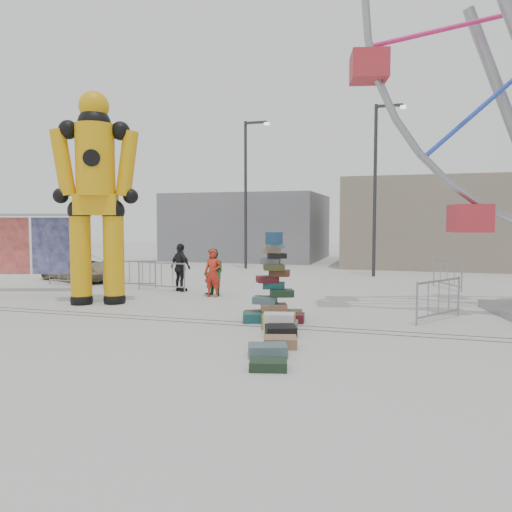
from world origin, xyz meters
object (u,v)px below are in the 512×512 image
(suitcase_tower, at_px, (274,296))
(steamer_trunk, at_px, (279,321))
(barricade_dummy_c, at_px, (161,276))
(parked_suv, at_px, (82,267))
(crash_test_dummy, at_px, (96,190))
(barricade_dummy_a, at_px, (68,272))
(lamp_post_right, at_px, (377,181))
(banner_scaffold, at_px, (30,233))
(barricade_wheel_front, at_px, (439,300))
(pedestrian_red, at_px, (213,273))
(barricade_dummy_b, at_px, (130,274))
(pedestrian_green, at_px, (214,272))
(pedestrian_black, at_px, (181,267))
(barricade_wheel_back, at_px, (447,274))
(lamp_post_left, at_px, (247,187))

(suitcase_tower, height_order, steamer_trunk, suitcase_tower)
(barricade_dummy_c, bearing_deg, parked_suv, 163.95)
(crash_test_dummy, height_order, barricade_dummy_a, crash_test_dummy)
(lamp_post_right, xyz_separation_m, banner_scaffold, (-11.83, -8.99, -2.32))
(steamer_trunk, bearing_deg, parked_suv, 134.35)
(lamp_post_right, bearing_deg, barricade_wheel_front, -78.07)
(pedestrian_red, bearing_deg, barricade_dummy_b, 161.85)
(lamp_post_right, xyz_separation_m, barricade_wheel_front, (2.18, -10.30, -3.93))
(pedestrian_green, bearing_deg, pedestrian_red, -48.53)
(barricade_wheel_front, bearing_deg, pedestrian_black, 104.99)
(parked_suv, bearing_deg, barricade_wheel_front, -87.18)
(barricade_dummy_a, distance_m, pedestrian_red, 6.96)
(barricade_dummy_c, xyz_separation_m, barricade_wheel_back, (10.30, 3.77, 0.00))
(banner_scaffold, xyz_separation_m, barricade_dummy_b, (2.89, 1.98, -1.61))
(barricade_dummy_b, xyz_separation_m, barricade_wheel_front, (11.12, -3.29, 0.00))
(lamp_post_right, height_order, barricade_dummy_b, lamp_post_right)
(barricade_dummy_a, bearing_deg, parked_suv, 112.82)
(barricade_wheel_back, xyz_separation_m, pedestrian_green, (-7.95, -4.41, 0.28))
(lamp_post_left, distance_m, pedestrian_black, 9.90)
(steamer_trunk, bearing_deg, pedestrian_red, 116.40)
(barricade_wheel_back, bearing_deg, suitcase_tower, -57.12)
(lamp_post_left, distance_m, barricade_dummy_c, 10.13)
(barricade_dummy_b, xyz_separation_m, pedestrian_black, (2.28, -0.21, 0.34))
(suitcase_tower, bearing_deg, barricade_dummy_b, 131.50)
(barricade_wheel_front, bearing_deg, barricade_dummy_a, 110.54)
(pedestrian_green, bearing_deg, lamp_post_left, 128.68)
(lamp_post_right, bearing_deg, pedestrian_black, -132.71)
(lamp_post_right, xyz_separation_m, barricade_dummy_c, (-7.41, -7.33, -3.93))
(suitcase_tower, relative_size, pedestrian_black, 1.31)
(barricade_wheel_back, height_order, pedestrian_green, pedestrian_green)
(steamer_trunk, xyz_separation_m, barricade_wheel_front, (3.77, 2.16, 0.36))
(pedestrian_green, bearing_deg, steamer_trunk, -24.69)
(steamer_trunk, height_order, barricade_dummy_c, barricade_dummy_c)
(barricade_wheel_back, relative_size, pedestrian_black, 1.12)
(lamp_post_left, relative_size, barricade_dummy_a, 4.00)
(lamp_post_left, bearing_deg, barricade_wheel_back, -29.34)
(barricade_dummy_b, height_order, pedestrian_green, pedestrian_green)
(barricade_wheel_back, xyz_separation_m, pedestrian_red, (-7.90, -4.61, 0.27))
(barricade_dummy_b, distance_m, pedestrian_green, 4.01)
(crash_test_dummy, xyz_separation_m, pedestrian_black, (1.28, 3.34, -2.70))
(barricade_dummy_a, xyz_separation_m, barricade_wheel_back, (14.74, 3.33, 0.00))
(lamp_post_right, xyz_separation_m, barricade_wheel_back, (2.89, -3.56, -3.93))
(lamp_post_right, distance_m, barricade_dummy_c, 11.14)
(banner_scaffold, distance_m, pedestrian_green, 6.98)
(suitcase_tower, bearing_deg, parked_suv, 133.65)
(suitcase_tower, relative_size, steamer_trunk, 2.89)
(steamer_trunk, distance_m, pedestrian_red, 5.52)
(pedestrian_green, distance_m, parked_suv, 7.71)
(barricade_dummy_b, distance_m, parked_suv, 3.75)
(banner_scaffold, bearing_deg, barricade_dummy_b, 16.93)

